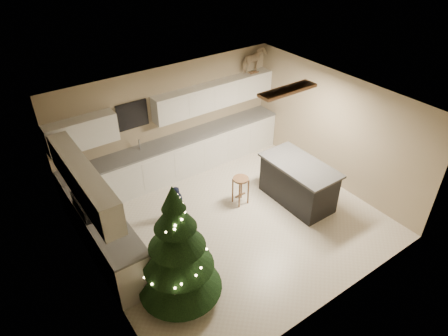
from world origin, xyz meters
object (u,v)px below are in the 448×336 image
Objects in this scene: christmas_tree at (178,255)px; rocking_horse at (254,61)px; island at (298,182)px; toddler at (178,202)px; bar_stool at (241,184)px.

christmas_tree is 3.17× the size of rocking_horse.
rocking_horse reaches higher than christmas_tree.
rocking_horse is at bearing 73.81° from island.
christmas_tree reaches higher than toddler.
rocking_horse reaches higher than island.
christmas_tree is 5.43m from rocking_horse.
toddler is at bearing 165.10° from bar_stool.
christmas_tree is (-2.31, -1.39, 0.45)m from bar_stool.
bar_stool is at bearing 123.62° from rocking_horse.
toddler is at bearing 61.03° from christmas_tree.
rocking_horse is at bearing 38.67° from christmas_tree.
bar_stool is 2.73m from christmas_tree.
rocking_horse is (3.13, 1.53, 1.92)m from toddler.
bar_stool is (-1.05, 0.65, 0.01)m from island.
island is 3.47m from christmas_tree.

